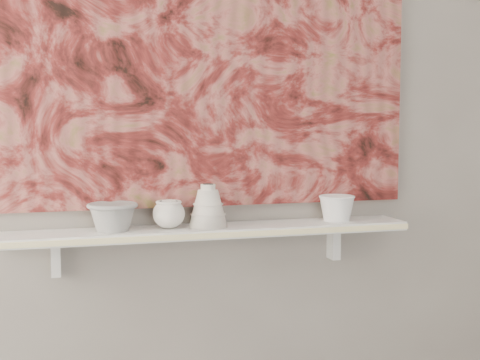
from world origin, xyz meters
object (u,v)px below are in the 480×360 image
object	(u,v)px
shelf	(207,231)
bell_vessel	(208,205)
bowl_grey	(113,216)
bowl_white	(337,208)
cup_cream	(169,214)
painting	(201,45)

from	to	relation	value
shelf	bell_vessel	xyz separation A→B (m)	(0.00, 0.00, 0.09)
bell_vessel	bowl_grey	bearing A→B (deg)	180.00
bell_vessel	shelf	bearing A→B (deg)	180.00
bowl_white	bowl_grey	bearing A→B (deg)	180.00
bowl_grey	cup_cream	size ratio (longest dim) A/B	1.55
cup_cream	bowl_grey	bearing A→B (deg)	180.00
bell_vessel	painting	bearing A→B (deg)	92.94
shelf	cup_cream	world-z (taller)	cup_cream
shelf	painting	bearing A→B (deg)	90.00
painting	bell_vessel	distance (m)	0.54
cup_cream	bowl_white	bearing A→B (deg)	0.00
bell_vessel	bowl_white	world-z (taller)	bell_vessel
cup_cream	bell_vessel	size ratio (longest dim) A/B	0.73
painting	bowl_grey	size ratio (longest dim) A/B	9.22
painting	shelf	bearing A→B (deg)	-90.00
shelf	painting	xyz separation A→B (m)	(0.00, 0.08, 0.62)
cup_cream	shelf	bearing A→B (deg)	0.00
bowl_grey	cup_cream	xyz separation A→B (m)	(0.18, 0.00, 0.00)
bowl_white	shelf	bearing A→B (deg)	180.00
bell_vessel	bowl_white	size ratio (longest dim) A/B	1.13
shelf	cup_cream	distance (m)	0.14
bowl_grey	bowl_white	bearing A→B (deg)	0.00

